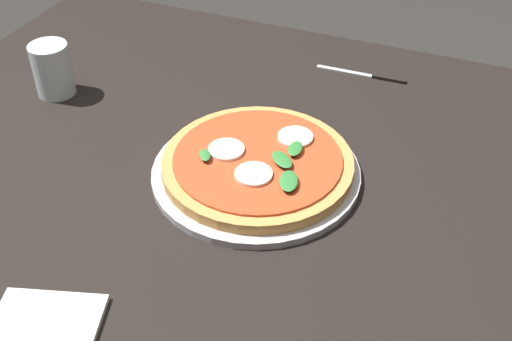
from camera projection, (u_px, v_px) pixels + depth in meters
name	position (u px, v px, depth m)	size (l,w,h in m)	color
dining_table	(254.00, 235.00, 1.01)	(1.35, 1.07, 0.73)	black
serving_tray	(256.00, 173.00, 0.98)	(0.32, 0.32, 0.01)	#B2B2B7
pizza	(258.00, 163.00, 0.97)	(0.29, 0.29, 0.03)	tan
napkin	(46.00, 322.00, 0.76)	(0.13, 0.09, 0.01)	white
knife	(372.00, 76.00, 1.22)	(0.17, 0.01, 0.01)	black
glass_cup	(52.00, 70.00, 1.14)	(0.07, 0.07, 0.10)	silver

